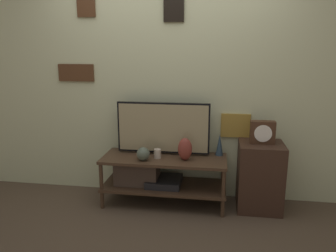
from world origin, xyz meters
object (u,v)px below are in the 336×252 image
(vase_round_glass, at_px, (143,154))
(candle_jar, at_px, (157,154))
(mantel_clock, at_px, (262,132))
(vase_slim_bronze, at_px, (220,145))
(vase_urn_stoneware, at_px, (185,149))
(television, at_px, (163,128))

(vase_round_glass, xyz_separation_m, candle_jar, (0.13, 0.09, -0.02))
(candle_jar, relative_size, mantel_clock, 0.40)
(vase_slim_bronze, xyz_separation_m, candle_jar, (-0.64, -0.20, -0.07))
(vase_urn_stoneware, relative_size, vase_round_glass, 1.72)
(vase_slim_bronze, bearing_deg, candle_jar, -162.78)
(television, xyz_separation_m, candle_jar, (-0.04, -0.14, -0.24))
(vase_urn_stoneware, height_order, vase_slim_bronze, same)
(vase_round_glass, distance_m, candle_jar, 0.16)
(television, xyz_separation_m, vase_round_glass, (-0.17, -0.23, -0.22))
(television, bearing_deg, vase_round_glass, -125.64)
(vase_urn_stoneware, distance_m, vase_slim_bronze, 0.41)
(vase_urn_stoneware, bearing_deg, vase_round_glass, -170.36)
(vase_slim_bronze, height_order, candle_jar, vase_slim_bronze)
(vase_slim_bronze, distance_m, candle_jar, 0.67)
(television, distance_m, vase_round_glass, 0.36)
(vase_round_glass, bearing_deg, vase_urn_stoneware, 9.64)
(vase_slim_bronze, relative_size, mantel_clock, 0.96)
(vase_slim_bronze, bearing_deg, vase_round_glass, -159.49)
(vase_round_glass, bearing_deg, mantel_clock, 8.04)
(vase_urn_stoneware, relative_size, vase_slim_bronze, 1.00)
(vase_round_glass, relative_size, candle_jar, 1.41)
(television, bearing_deg, candle_jar, -104.23)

